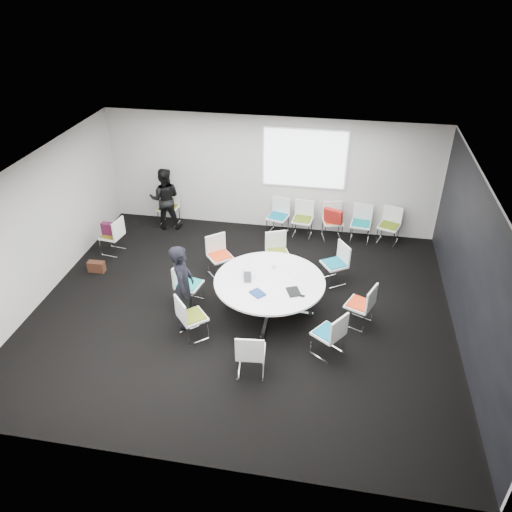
% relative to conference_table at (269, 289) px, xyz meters
% --- Properties ---
extents(room_shell, '(8.08, 7.08, 2.88)m').
position_rel_conference_table_xyz_m(room_shell, '(-0.43, -0.02, 0.88)').
color(room_shell, black).
rests_on(room_shell, ground).
extents(conference_table, '(2.08, 2.08, 0.73)m').
position_rel_conference_table_xyz_m(conference_table, '(0.00, 0.00, 0.00)').
color(conference_table, silver).
rests_on(conference_table, ground).
extents(projection_screen, '(1.90, 0.03, 1.35)m').
position_rel_conference_table_xyz_m(projection_screen, '(0.28, 3.44, 1.33)').
color(projection_screen, white).
rests_on(projection_screen, room_shell).
extents(chair_ring_a, '(0.60, 0.60, 0.88)m').
position_rel_conference_table_xyz_m(chair_ring_a, '(1.69, -0.08, -0.25)').
color(chair_ring_a, silver).
rests_on(chair_ring_a, ground).
extents(chair_ring_b, '(0.63, 0.63, 0.88)m').
position_rel_conference_table_xyz_m(chair_ring_b, '(1.18, 1.24, -0.25)').
color(chair_ring_b, silver).
rests_on(chair_ring_b, ground).
extents(chair_ring_c, '(0.60, 0.59, 0.88)m').
position_rel_conference_table_xyz_m(chair_ring_c, '(-0.04, 1.45, -0.25)').
color(chair_ring_c, silver).
rests_on(chair_ring_c, ground).
extents(chair_ring_d, '(0.64, 0.64, 0.88)m').
position_rel_conference_table_xyz_m(chair_ring_d, '(-1.23, 1.12, -0.25)').
color(chair_ring_d, silver).
rests_on(chair_ring_d, ground).
extents(chair_ring_e, '(0.53, 0.54, 0.88)m').
position_rel_conference_table_xyz_m(chair_ring_e, '(-1.59, -0.00, -0.25)').
color(chair_ring_e, silver).
rests_on(chair_ring_e, ground).
extents(chair_ring_f, '(0.64, 0.64, 0.88)m').
position_rel_conference_table_xyz_m(chair_ring_f, '(-1.24, -0.96, -0.25)').
color(chair_ring_f, silver).
rests_on(chair_ring_f, ground).
extents(chair_ring_g, '(0.50, 0.49, 0.88)m').
position_rel_conference_table_xyz_m(chair_ring_g, '(-0.05, -1.67, -0.25)').
color(chair_ring_g, silver).
rests_on(chair_ring_g, ground).
extents(chair_ring_h, '(0.63, 0.63, 0.88)m').
position_rel_conference_table_xyz_m(chair_ring_h, '(1.17, -0.98, -0.25)').
color(chair_ring_h, silver).
rests_on(chair_ring_h, ground).
extents(chair_back_a, '(0.56, 0.55, 0.88)m').
position_rel_conference_table_xyz_m(chair_back_a, '(-0.27, 3.14, -0.25)').
color(chair_back_a, silver).
rests_on(chair_back_a, ground).
extents(chair_back_b, '(0.51, 0.49, 0.88)m').
position_rel_conference_table_xyz_m(chair_back_b, '(0.33, 3.10, -0.25)').
color(chair_back_b, silver).
rests_on(chair_back_b, ground).
extents(chair_back_c, '(0.54, 0.53, 0.88)m').
position_rel_conference_table_xyz_m(chair_back_c, '(1.05, 3.14, -0.25)').
color(chair_back_c, silver).
rests_on(chair_back_c, ground).
extents(chair_back_d, '(0.51, 0.50, 0.88)m').
position_rel_conference_table_xyz_m(chair_back_d, '(1.71, 3.13, -0.25)').
color(chair_back_d, silver).
rests_on(chair_back_d, ground).
extents(chair_back_e, '(0.58, 0.57, 0.88)m').
position_rel_conference_table_xyz_m(chair_back_e, '(2.37, 3.13, -0.25)').
color(chair_back_e, silver).
rests_on(chair_back_e, ground).
extents(chair_spare_left, '(0.51, 0.52, 0.88)m').
position_rel_conference_table_xyz_m(chair_spare_left, '(-3.85, 1.55, -0.25)').
color(chair_spare_left, silver).
rests_on(chair_spare_left, ground).
extents(chair_person_back, '(0.50, 0.49, 0.88)m').
position_rel_conference_table_xyz_m(chair_person_back, '(-3.06, 3.14, -0.25)').
color(chair_person_back, silver).
rests_on(chair_person_back, ground).
extents(person_main, '(0.51, 0.67, 1.66)m').
position_rel_conference_table_xyz_m(person_main, '(-1.48, -0.61, 0.31)').
color(person_main, black).
rests_on(person_main, ground).
extents(person_back, '(0.86, 0.73, 1.56)m').
position_rel_conference_table_xyz_m(person_back, '(-3.06, 2.98, 0.26)').
color(person_back, black).
rests_on(person_back, ground).
extents(laptop, '(0.29, 0.39, 0.03)m').
position_rel_conference_table_xyz_m(laptop, '(-0.37, 0.03, 0.22)').
color(laptop, '#333338').
rests_on(laptop, conference_table).
extents(laptop_lid, '(0.05, 0.30, 0.22)m').
position_rel_conference_table_xyz_m(laptop_lid, '(-0.52, 0.13, 0.34)').
color(laptop_lid, silver).
rests_on(laptop_lid, conference_table).
extents(notebook_black, '(0.32, 0.36, 0.02)m').
position_rel_conference_table_xyz_m(notebook_black, '(0.48, -0.29, 0.22)').
color(notebook_black, black).
rests_on(notebook_black, conference_table).
extents(tablet_folio, '(0.33, 0.32, 0.03)m').
position_rel_conference_table_xyz_m(tablet_folio, '(-0.15, -0.46, 0.22)').
color(tablet_folio, navy).
rests_on(tablet_folio, conference_table).
extents(papers_right, '(0.36, 0.35, 0.00)m').
position_rel_conference_table_xyz_m(papers_right, '(0.50, 0.30, 0.21)').
color(papers_right, white).
rests_on(papers_right, conference_table).
extents(papers_front, '(0.31, 0.23, 0.00)m').
position_rel_conference_table_xyz_m(papers_front, '(0.60, -0.14, 0.21)').
color(papers_front, white).
rests_on(papers_front, conference_table).
extents(cup, '(0.08, 0.08, 0.09)m').
position_rel_conference_table_xyz_m(cup, '(0.01, 0.43, 0.25)').
color(cup, white).
rests_on(cup, conference_table).
extents(phone, '(0.15, 0.10, 0.01)m').
position_rel_conference_table_xyz_m(phone, '(0.63, -0.38, 0.21)').
color(phone, black).
rests_on(phone, conference_table).
extents(maroon_bag, '(0.41, 0.16, 0.28)m').
position_rel_conference_table_xyz_m(maroon_bag, '(-3.87, 1.56, 0.10)').
color(maroon_bag, '#49132D').
rests_on(maroon_bag, chair_spare_left).
extents(brown_bag, '(0.36, 0.17, 0.24)m').
position_rel_conference_table_xyz_m(brown_bag, '(-3.91, 0.74, -0.40)').
color(brown_bag, '#3B1E12').
rests_on(brown_bag, ground).
extents(red_jacket, '(0.47, 0.31, 0.36)m').
position_rel_conference_table_xyz_m(red_jacket, '(1.05, 2.92, 0.18)').
color(red_jacket, '#9E1913').
rests_on(red_jacket, chair_back_c).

